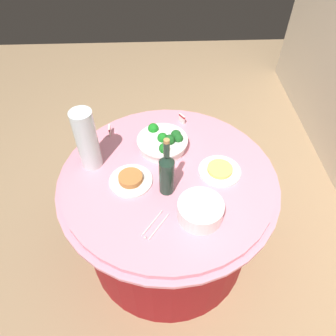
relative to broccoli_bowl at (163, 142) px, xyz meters
name	(u,v)px	position (x,y,z in m)	size (l,w,h in m)	color
ground_plane	(168,245)	(0.20, 0.02, -0.78)	(6.00, 6.00, 0.00)	#9E7F5B
buffet_table	(168,214)	(0.20, 0.02, -0.41)	(1.16, 1.16, 0.74)	maroon
broccoli_bowl	(163,142)	(0.00, 0.00, 0.00)	(0.28, 0.28, 0.11)	white
plate_stack	(200,211)	(0.47, 0.15, 0.00)	(0.21, 0.21, 0.09)	white
wine_bottle	(167,173)	(0.30, 0.01, 0.09)	(0.07, 0.07, 0.34)	#1D3327
decorative_fruit_vase	(87,142)	(0.11, -0.38, 0.11)	(0.11, 0.11, 0.34)	silver
serving_tongs	(155,226)	(0.51, -0.06, -0.04)	(0.16, 0.13, 0.01)	silver
food_plate_peanuts	(131,180)	(0.24, -0.17, -0.03)	(0.22, 0.22, 0.04)	white
food_plate_noodles	(220,170)	(0.20, 0.29, -0.03)	(0.22, 0.22, 0.03)	white
label_placard_front	(182,118)	(-0.22, 0.12, -0.01)	(0.05, 0.04, 0.05)	white
label_placard_mid	(110,130)	(-0.13, -0.31, -0.01)	(0.05, 0.01, 0.05)	white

